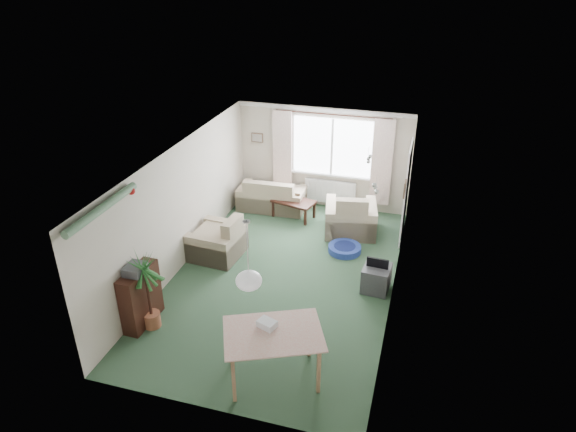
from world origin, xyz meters
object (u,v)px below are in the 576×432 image
(houseplant, at_px, (148,291))
(coffee_table, at_px, (294,209))
(armchair_left, at_px, (217,236))
(dining_table, at_px, (274,356))
(armchair_corner, at_px, (351,212))
(pet_bed, at_px, (345,249))
(bookshelf, at_px, (141,297))
(tv_cube, at_px, (376,278))
(sofa, at_px, (272,193))

(houseplant, bearing_deg, coffee_table, 75.04)
(armchair_left, height_order, dining_table, armchair_left)
(dining_table, bearing_deg, armchair_corner, 86.34)
(armchair_corner, relative_size, pet_bed, 1.61)
(houseplant, xyz_separation_m, pet_bed, (2.58, 3.17, -0.62))
(bookshelf, bearing_deg, coffee_table, 74.76)
(armchair_left, bearing_deg, tv_cube, 89.37)
(coffee_table, xyz_separation_m, pet_bed, (1.41, -1.20, -0.15))
(armchair_corner, bearing_deg, pet_bed, 82.44)
(dining_table, distance_m, tv_cube, 2.80)
(coffee_table, relative_size, bookshelf, 0.94)
(armchair_left, bearing_deg, houseplant, 1.10)
(armchair_left, height_order, houseplant, houseplant)
(coffee_table, bearing_deg, bookshelf, -107.48)
(coffee_table, distance_m, bookshelf, 4.53)
(dining_table, xyz_separation_m, tv_cube, (1.12, 2.57, -0.16))
(tv_cube, bearing_deg, pet_bed, 129.06)
(bookshelf, bearing_deg, tv_cube, 31.43)
(dining_table, distance_m, pet_bed, 3.73)
(armchair_left, xyz_separation_m, pet_bed, (2.43, 0.83, -0.37))
(dining_table, bearing_deg, tv_cube, 66.51)
(armchair_left, xyz_separation_m, houseplant, (-0.15, -2.34, 0.25))
(armchair_left, bearing_deg, armchair_corner, 130.48)
(dining_table, height_order, tv_cube, dining_table)
(armchair_left, bearing_deg, coffee_table, 158.14)
(armchair_corner, relative_size, tv_cube, 2.08)
(bookshelf, bearing_deg, sofa, 83.14)
(houseplant, relative_size, dining_table, 1.09)
(coffee_table, height_order, houseplant, houseplant)
(tv_cube, bearing_deg, houseplant, -143.96)
(sofa, relative_size, tv_cube, 3.02)
(armchair_left, relative_size, pet_bed, 1.47)
(armchair_corner, bearing_deg, armchair_left, 25.02)
(bookshelf, bearing_deg, dining_table, -11.41)
(bookshelf, distance_m, houseplant, 0.27)
(sofa, distance_m, tv_cube, 3.85)
(coffee_table, distance_m, tv_cube, 3.19)
(sofa, bearing_deg, houseplant, 81.38)
(coffee_table, relative_size, houseplant, 0.69)
(bookshelf, height_order, tv_cube, bookshelf)
(armchair_corner, bearing_deg, tv_cube, 101.54)
(coffee_table, bearing_deg, armchair_corner, -13.17)
(tv_cube, xyz_separation_m, pet_bed, (-0.77, 1.13, -0.17))
(coffee_table, height_order, tv_cube, tv_cube)
(sofa, relative_size, houseplant, 1.14)
(dining_table, bearing_deg, coffee_table, 102.31)
(houseplant, distance_m, pet_bed, 4.13)
(coffee_table, relative_size, tv_cube, 1.83)
(sofa, height_order, bookshelf, bookshelf)
(coffee_table, distance_m, houseplant, 4.55)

